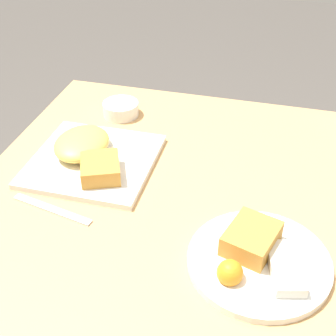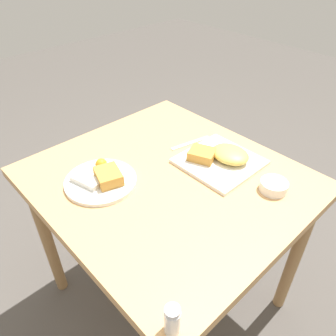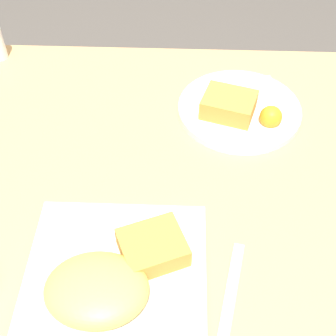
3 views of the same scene
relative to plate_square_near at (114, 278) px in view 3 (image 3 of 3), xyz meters
name	(u,v)px [view 3 (image 3 of 3)]	position (x,y,z in m)	size (l,w,h in m)	color
dining_table	(170,214)	(0.07, 0.20, -0.12)	(0.91, 0.83, 0.74)	tan
plate_square_near	(114,278)	(0.00, 0.00, 0.00)	(0.27, 0.27, 0.06)	white
plate_oval_far	(239,107)	(0.21, 0.39, -0.01)	(0.25, 0.25, 0.05)	white
butter_knife	(230,297)	(0.17, -0.01, -0.02)	(0.05, 0.18, 0.00)	silver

